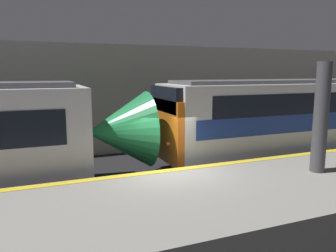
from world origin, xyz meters
The scene contains 4 objects.
ground_plane centered at (0.00, 0.00, 0.00)m, with size 120.00×120.00×0.00m, color black.
platform centered at (0.00, -2.15, 0.52)m, with size 40.00×4.30×1.04m.
station_rear_barrier centered at (0.00, 6.64, 2.65)m, with size 50.00×0.15×5.30m.
support_pillar_near centered at (4.06, -1.89, 2.66)m, with size 0.42×0.42×3.27m.
Camera 1 is at (-3.69, -9.06, 4.01)m, focal length 35.00 mm.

